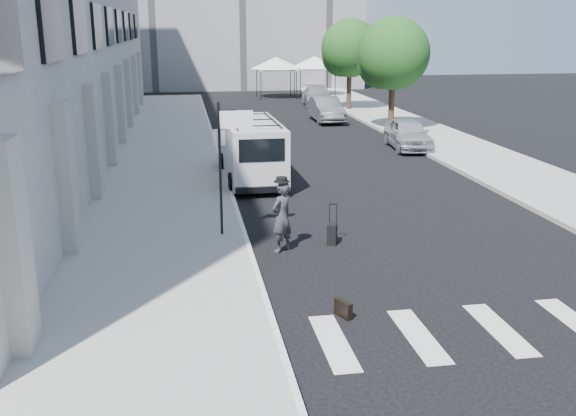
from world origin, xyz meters
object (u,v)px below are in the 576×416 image
object	(u,v)px
briefcase	(343,309)
cargo_van	(251,149)
parked_car_c	(317,96)
suitcase	(332,234)
parked_car_b	(326,109)
businessman	(282,217)
parked_car_a	(408,134)

from	to	relation	value
briefcase	cargo_van	size ratio (longest dim) A/B	0.08
parked_car_c	suitcase	bearing A→B (deg)	-96.40
cargo_van	parked_car_b	distance (m)	15.61
briefcase	cargo_van	world-z (taller)	cargo_van
businessman	parked_car_c	bearing A→B (deg)	-144.26
suitcase	parked_car_c	xyz separation A→B (m)	(5.86, 29.70, 0.41)
suitcase	parked_car_a	xyz separation A→B (m)	(6.58, 12.71, 0.42)
parked_car_b	parked_car_c	size ratio (longest dim) A/B	0.92
parked_car_a	parked_car_c	distance (m)	17.01
businessman	parked_car_a	size ratio (longest dim) A/B	0.44
cargo_van	suitcase	bearing A→B (deg)	-81.59
cargo_van	parked_car_c	size ratio (longest dim) A/B	1.22
businessman	parked_car_b	world-z (taller)	businessman
suitcase	cargo_van	distance (m)	7.82
businessman	cargo_van	distance (m)	8.01
cargo_van	parked_car_c	distance (m)	23.16
cargo_van	businessman	bearing A→B (deg)	-91.80
businessman	cargo_van	bearing A→B (deg)	-131.55
parked_car_a	cargo_van	bearing A→B (deg)	-141.87
parked_car_c	parked_car_a	bearing A→B (deg)	-82.81
businessman	parked_car_a	distance (m)	15.29
suitcase	parked_car_b	size ratio (longest dim) A/B	0.24
parked_car_a	parked_car_b	distance (m)	9.51
businessman	briefcase	world-z (taller)	businessman
cargo_van	parked_car_b	xyz separation A→B (m)	(6.05, 14.38, -0.42)
cargo_van	parked_car_a	bearing A→B (deg)	31.78
businessman	parked_car_c	size ratio (longest dim) A/B	0.38
cargo_van	briefcase	bearing A→B (deg)	-88.67
parked_car_a	businessman	bearing A→B (deg)	-116.00
briefcase	parked_car_c	xyz separation A→B (m)	(6.65, 34.03, 0.52)
businessman	parked_car_c	xyz separation A→B (m)	(7.25, 30.04, -0.21)
businessman	suitcase	bearing A→B (deg)	153.16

